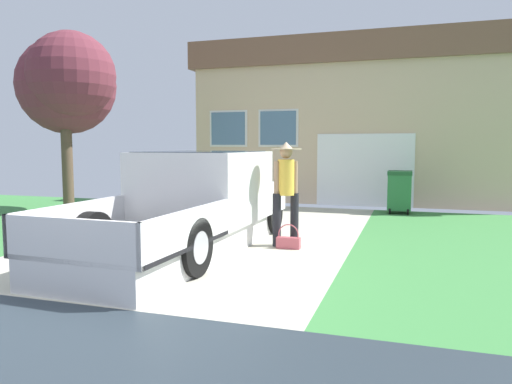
% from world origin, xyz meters
% --- Properties ---
extents(pickup_truck, '(2.08, 5.48, 1.65)m').
position_xyz_m(pickup_truck, '(0.00, 3.26, 0.74)').
color(pickup_truck, white).
rests_on(pickup_truck, ground).
extents(person_with_hat, '(0.53, 0.53, 1.81)m').
position_xyz_m(person_with_hat, '(1.46, 3.74, 1.04)').
color(person_with_hat, black).
rests_on(person_with_hat, ground).
extents(handbag, '(0.40, 0.14, 0.42)m').
position_xyz_m(handbag, '(1.57, 3.52, 0.12)').
color(handbag, '#B24C56').
rests_on(handbag, ground).
extents(house_with_garage, '(10.83, 5.78, 4.95)m').
position_xyz_m(house_with_garage, '(2.20, 12.49, 2.50)').
color(house_with_garage, '#CDB08B').
rests_on(house_with_garage, ground).
extents(front_yard_tree, '(2.80, 2.72, 4.59)m').
position_xyz_m(front_yard_tree, '(-4.95, 6.19, 3.37)').
color(front_yard_tree, brown).
rests_on(front_yard_tree, ground).
extents(wheeled_trash_bin, '(0.60, 0.72, 1.09)m').
position_xyz_m(wheeled_trash_bin, '(3.26, 8.57, 0.59)').
color(wheeled_trash_bin, '#286B38').
rests_on(wheeled_trash_bin, ground).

